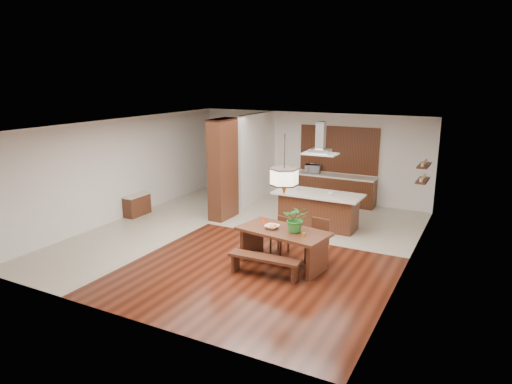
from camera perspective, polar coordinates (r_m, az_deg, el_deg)
The scene contains 25 objects.
room_shell at distance 11.30m, azimuth -1.35°, elevation 4.17°, with size 9.00×9.04×2.92m.
tile_hallway at distance 13.32m, azimuth -11.73°, elevation -3.70°, with size 2.50×9.00×0.01m, color #BDB49E.
tile_kitchen at distance 13.53m, azimuth 8.51°, elevation -3.26°, with size 5.50×4.00×0.01m, color #BDB49E.
soffit_band at distance 11.19m, azimuth -1.38°, elevation 8.32°, with size 8.00×9.00×0.02m, color #36190D.
partition_pier at distance 13.13m, azimuth -4.16°, elevation 2.83°, with size 0.45×1.00×2.90m, color #32180E.
partition_stub at distance 14.93m, azimuth 0.09°, elevation 4.25°, with size 0.18×2.40×2.90m, color silver.
hallway_console at distance 14.05m, azimuth -14.64°, elevation -1.61°, with size 0.37×0.88×0.63m, color #32180E.
hallway_doorway at distance 16.56m, azimuth -2.15°, elevation 3.83°, with size 1.10×0.20×2.10m, color #32180E.
rear_counter at distance 15.04m, azimuth 9.82°, elevation 0.32°, with size 2.60×0.62×0.95m.
kitchen_window at distance 15.04m, azimuth 10.34°, elevation 5.25°, with size 2.60×0.08×1.50m, color #A05C30.
shelf_lower at distance 12.71m, azimuth 20.11°, elevation 1.38°, with size 0.26×0.90×0.04m, color #32180E.
shelf_upper at distance 12.63m, azimuth 20.27°, elevation 3.14°, with size 0.26×0.90×0.04m, color #32180E.
dining_table at distance 9.98m, azimuth 3.43°, elevation -5.93°, with size 2.09×1.27×0.82m.
dining_bench at distance 9.58m, azimuth 1.04°, elevation -9.27°, with size 1.54×0.34×0.43m, color #32180E, non-canonical shape.
dining_chair_left at distance 10.77m, azimuth 2.98°, elevation -5.42°, with size 0.37×0.37×0.84m, color #32180E, non-canonical shape.
dining_chair_right at distance 10.27m, azimuth 7.56°, elevation -6.13°, with size 0.43×0.43×0.97m, color #32180E, non-canonical shape.
pendant_lantern at distance 9.54m, azimuth 3.57°, elevation 3.38°, with size 0.64×0.64×1.31m, color beige, non-canonical shape.
foliage_plant at distance 9.71m, azimuth 5.04°, elevation -3.34°, with size 0.54×0.47×0.60m, color #297125.
fruit_bowl at distance 9.98m, azimuth 2.00°, elevation -4.37°, with size 0.31×0.31×0.08m, color beige.
napkin_cone at distance 10.25m, azimuth 1.01°, elevation -3.45°, with size 0.13×0.13×0.21m, color red.
gold_ornament at distance 9.51m, azimuth 5.97°, elevation -5.33°, with size 0.07×0.07×0.09m, color gold.
kitchen_island at distance 12.59m, azimuth 7.77°, elevation -2.20°, with size 2.39×1.06×0.98m.
range_hood at distance 12.19m, azimuth 8.09°, elevation 6.68°, with size 0.90×0.55×0.87m, color silver, non-canonical shape.
island_cup at distance 12.25m, azimuth 9.32°, elevation -0.16°, with size 0.13×0.13×0.10m, color white.
microwave at distance 15.20m, azimuth 7.12°, elevation 2.92°, with size 0.49×0.33×0.27m, color silver.
Camera 1 is at (5.39, -9.74, 4.04)m, focal length 32.00 mm.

